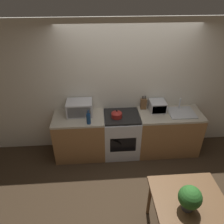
{
  "coord_description": "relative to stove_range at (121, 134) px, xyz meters",
  "views": [
    {
      "loc": [
        -0.57,
        -2.62,
        3.16
      ],
      "look_at": [
        -0.32,
        0.74,
        1.05
      ],
      "focal_mm": 35.0,
      "sensor_mm": 36.0,
      "label": 1
    }
  ],
  "objects": [
    {
      "name": "ground_plane",
      "position": [
        0.13,
        -0.84,
        -0.45
      ],
      "size": [
        16.0,
        16.0,
        0.0
      ],
      "primitive_type": "plane",
      "color": "#3D2D1E"
    },
    {
      "name": "wall_back",
      "position": [
        0.13,
        0.34,
        0.85
      ],
      "size": [
        10.0,
        0.06,
        2.6
      ],
      "color": "silver",
      "rests_on": "ground_plane"
    },
    {
      "name": "counter_left_run",
      "position": [
        -0.83,
        0.0,
        0.0
      ],
      "size": [
        0.97,
        0.62,
        0.9
      ],
      "color": "olive",
      "rests_on": "ground_plane"
    },
    {
      "name": "counter_right_run",
      "position": [
        0.95,
        0.0,
        0.0
      ],
      "size": [
        1.22,
        0.62,
        0.9
      ],
      "color": "olive",
      "rests_on": "ground_plane"
    },
    {
      "name": "stove_range",
      "position": [
        0.0,
        0.0,
        0.0
      ],
      "size": [
        0.69,
        0.62,
        0.9
      ],
      "color": "silver",
      "rests_on": "ground_plane"
    },
    {
      "name": "kettle",
      "position": [
        -0.1,
        -0.05,
        0.52
      ],
      "size": [
        0.2,
        0.2,
        0.16
      ],
      "color": "maroon",
      "rests_on": "stove_range"
    },
    {
      "name": "microwave",
      "position": [
        -0.8,
        0.11,
        0.59
      ],
      "size": [
        0.48,
        0.35,
        0.27
      ],
      "color": "silver",
      "rests_on": "counter_left_run"
    },
    {
      "name": "bottle",
      "position": [
        -0.62,
        -0.21,
        0.56
      ],
      "size": [
        0.08,
        0.08,
        0.27
      ],
      "color": "navy",
      "rests_on": "counter_left_run"
    },
    {
      "name": "knife_block",
      "position": [
        0.45,
        0.22,
        0.56
      ],
      "size": [
        0.12,
        0.07,
        0.29
      ],
      "color": "brown",
      "rests_on": "counter_right_run"
    },
    {
      "name": "toaster_oven",
      "position": [
        0.71,
        0.13,
        0.55
      ],
      "size": [
        0.3,
        0.31,
        0.2
      ],
      "color": "silver",
      "rests_on": "counter_right_run"
    },
    {
      "name": "sink_basin",
      "position": [
        1.16,
        0.01,
        0.47
      ],
      "size": [
        0.5,
        0.43,
        0.24
      ],
      "color": "silver",
      "rests_on": "counter_right_run"
    },
    {
      "name": "dining_table",
      "position": [
        0.67,
        -1.77,
        0.22
      ],
      "size": [
        0.92,
        0.78,
        0.76
      ],
      "color": "brown",
      "rests_on": "ground_plane"
    },
    {
      "name": "potted_plant",
      "position": [
        0.58,
        -1.9,
        0.51
      ],
      "size": [
        0.28,
        0.28,
        0.35
      ],
      "color": "#424247",
      "rests_on": "dining_table"
    }
  ]
}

